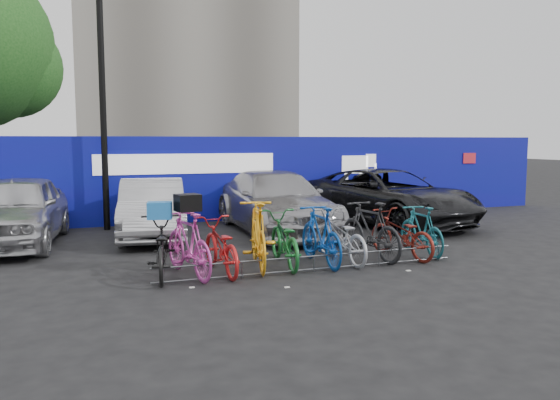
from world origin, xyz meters
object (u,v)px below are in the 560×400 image
car_2 (276,202)px  bike_6 (340,237)px  car_3 (388,197)px  bike_4 (284,239)px  bike_2 (220,246)px  bike_rack (314,263)px  bike_7 (370,230)px  car_0 (15,210)px  bike_9 (421,230)px  bike_8 (401,234)px  bike_5 (321,235)px  bike_3 (258,235)px  bike_1 (188,244)px  lamppost (103,101)px  car_1 (152,208)px

car_2 → bike_6: (-0.03, -3.73, -0.27)m
car_3 → bike_4: (-4.44, -3.78, -0.26)m
bike_2 → bike_4: bike_4 is taller
bike_rack → bike_7: bearing=22.5°
bike_rack → car_0: 6.86m
bike_9 → bike_2: bearing=6.0°
car_0 → bike_8: car_0 is taller
bike_4 → bike_5: 0.69m
bike_3 → bike_5: size_ratio=1.11×
bike_3 → bike_6: bearing=-169.7°
bike_7 → bike_4: bearing=-7.8°
bike_1 → bike_7: (3.55, 0.16, 0.01)m
car_0 → bike_9: size_ratio=2.74×
lamppost → bike_6: bearing=-53.8°
bike_8 → bike_9: size_ratio=1.07×
car_1 → bike_3: size_ratio=2.03×
lamppost → bike_1: 6.29m
car_2 → bike_4: bearing=-107.2°
car_0 → bike_3: bearing=-36.2°
car_1 → bike_9: bearing=-31.9°
bike_4 → bike_7: size_ratio=1.00×
car_0 → car_1: car_0 is taller
lamppost → bike_8: 8.11m
bike_5 → bike_6: 0.46m
bike_1 → bike_2: (0.55, 0.04, -0.08)m
bike_rack → bike_2: 1.66m
car_3 → bike_7: (-2.67, -3.80, -0.19)m
car_0 → bike_6: (5.94, -3.93, -0.29)m
lamppost → car_0: lamppost is taller
car_0 → bike_4: bearing=-33.0°
bike_1 → bike_6: (2.89, 0.13, -0.07)m
car_3 → bike_2: (-5.66, -3.92, -0.28)m
car_2 → bike_4: car_2 is taller
bike_6 → bike_8: (1.29, -0.05, -0.02)m
bike_9 → bike_7: bearing=4.9°
bike_4 → car_1: bearing=-58.1°
lamppost → car_2: 5.04m
car_2 → bike_7: (0.62, -3.69, -0.19)m
bike_rack → car_0: bearing=138.9°
bike_rack → bike_8: (2.07, 0.51, 0.30)m
car_1 → bike_2: car_1 is taller
bike_6 → bike_3: bearing=-4.2°
bike_3 → bike_rack: bearing=155.9°
bike_1 → bike_2: bearing=171.7°
bike_8 → bike_1: bearing=-8.8°
car_3 → bike_1: (-6.22, -3.96, -0.20)m
lamppost → bike_4: bearing=-62.0°
bike_5 → bike_7: bike_7 is taller
bike_4 → bike_8: bearing=-176.3°
bike_8 → bike_rack: bearing=4.0°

